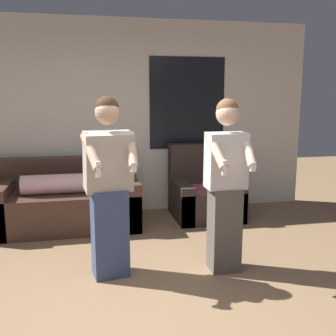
% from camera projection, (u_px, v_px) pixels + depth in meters
% --- Properties ---
extents(ground_plane, '(14.00, 14.00, 0.00)m').
position_uv_depth(ground_plane, '(144.00, 318.00, 2.96)').
color(ground_plane, '#846647').
extents(wall_back, '(5.69, 0.07, 2.70)m').
position_uv_depth(wall_back, '(115.00, 118.00, 5.50)').
color(wall_back, silver).
rests_on(wall_back, ground_plane).
extents(couch, '(1.83, 0.98, 0.85)m').
position_uv_depth(couch, '(66.00, 202.00, 5.04)').
color(couch, '#472D23').
rests_on(couch, ground_plane).
extents(armchair, '(0.88, 0.84, 0.99)m').
position_uv_depth(armchair, '(205.00, 194.00, 5.44)').
color(armchair, '#332823').
rests_on(armchair, ground_plane).
extents(person_left, '(0.48, 0.53, 1.65)m').
position_uv_depth(person_left, '(109.00, 188.00, 3.52)').
color(person_left, '#384770').
rests_on(person_left, ground_plane).
extents(person_right, '(0.43, 0.46, 1.63)m').
position_uv_depth(person_right, '(226.00, 185.00, 3.65)').
color(person_right, '#56514C').
rests_on(person_right, ground_plane).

